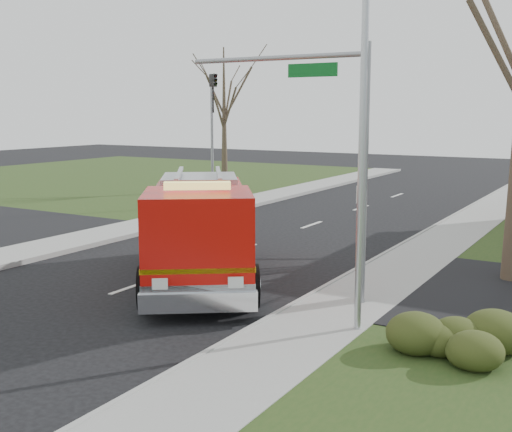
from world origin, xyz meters
The scene contains 8 objects.
ground centered at (0.00, 0.00, 0.00)m, with size 120.00×120.00×0.00m, color black.
sidewalk_right centered at (6.20, 0.00, 0.07)m, with size 2.40×80.00×0.15m, color gray.
hedge_corner centered at (9.00, -1.00, 0.58)m, with size 2.80×2.00×0.90m, color #323B15.
bare_tree_left centered at (-10.00, 20.00, 5.56)m, with size 4.50×4.50×9.00m.
traffic_signal_mast centered at (5.21, 1.50, 4.71)m, with size 5.29×0.18×6.80m.
streetlight_pole centered at (7.14, -0.50, 4.55)m, with size 1.48×0.16×8.40m.
utility_pole_far centered at (-6.80, 14.00, 3.50)m, with size 0.14×0.14×7.00m, color gray.
fire_engine centered at (1.36, 1.43, 1.50)m, with size 7.02×8.34×3.32m.
Camera 1 is at (12.42, -13.88, 5.10)m, focal length 45.00 mm.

